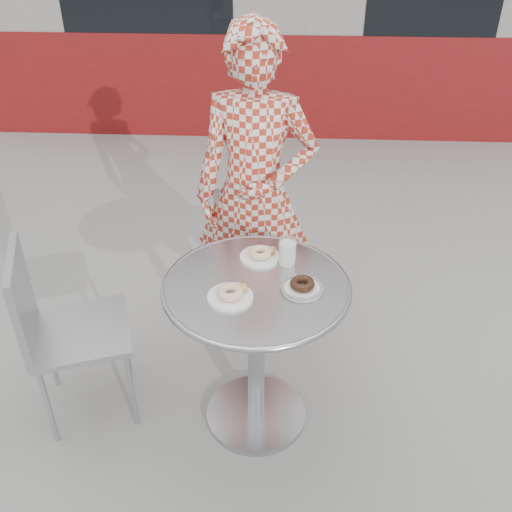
# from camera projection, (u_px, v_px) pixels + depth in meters

# --- Properties ---
(ground) EXTENTS (60.00, 60.00, 0.00)m
(ground) POSITION_uv_depth(u_px,v_px,m) (255.00, 408.00, 2.84)
(ground) COLOR gray
(ground) RESTS_ON ground
(bistro_table) EXTENTS (0.79, 0.79, 0.80)m
(bistro_table) POSITION_uv_depth(u_px,v_px,m) (256.00, 321.00, 2.47)
(bistro_table) COLOR silver
(bistro_table) RESTS_ON ground
(chair_far) EXTENTS (0.49, 0.49, 0.80)m
(chair_far) POSITION_uv_depth(u_px,v_px,m) (258.00, 266.00, 3.45)
(chair_far) COLOR #A4A7AC
(chair_far) RESTS_ON ground
(chair_left) EXTENTS (0.56, 0.55, 0.91)m
(chair_left) POSITION_uv_depth(u_px,v_px,m) (84.00, 362.00, 2.71)
(chair_left) COLOR #A4A7AC
(chair_left) RESTS_ON ground
(seated_person) EXTENTS (0.66, 0.47, 1.71)m
(seated_person) POSITION_uv_depth(u_px,v_px,m) (255.00, 194.00, 2.92)
(seated_person) COLOR #AC2D1A
(seated_person) RESTS_ON ground
(plate_far) EXTENTS (0.18, 0.18, 0.05)m
(plate_far) POSITION_uv_depth(u_px,v_px,m) (261.00, 255.00, 2.51)
(plate_far) COLOR white
(plate_far) RESTS_ON bistro_table
(plate_near) EXTENTS (0.18, 0.18, 0.05)m
(plate_near) POSITION_uv_depth(u_px,v_px,m) (231.00, 294.00, 2.27)
(plate_near) COLOR white
(plate_near) RESTS_ON bistro_table
(plate_checker) EXTENTS (0.18, 0.18, 0.05)m
(plate_checker) POSITION_uv_depth(u_px,v_px,m) (302.00, 286.00, 2.32)
(plate_checker) COLOR white
(plate_checker) RESTS_ON bistro_table
(milk_cup) EXTENTS (0.08, 0.08, 0.13)m
(milk_cup) POSITION_uv_depth(u_px,v_px,m) (287.00, 252.00, 2.46)
(milk_cup) COLOR white
(milk_cup) RESTS_ON bistro_table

